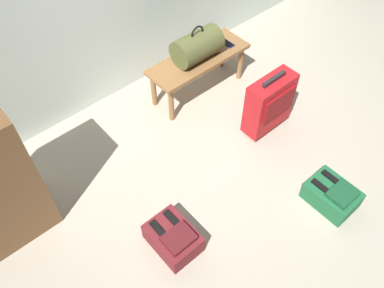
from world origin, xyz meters
The scene contains 7 objects.
ground_plane centered at (0.00, 0.00, 0.00)m, with size 6.60×6.60×0.00m, color #B2A893.
bench centered at (0.41, 1.04, 0.35)m, with size 1.00×0.36×0.41m.
duffel_bag_olive centered at (0.39, 1.04, 0.54)m, with size 0.44×0.26×0.34m.
cell_phone centered at (0.75, 1.01, 0.41)m, with size 0.07×0.14×0.01m.
suitcase_upright_red centered at (0.54, 0.27, 0.31)m, with size 0.45×0.21×0.60m.
backpack_green centered at (0.34, -0.60, 0.09)m, with size 0.28×0.38×0.21m.
backpack_maroon centered at (-0.81, -0.07, 0.09)m, with size 0.28×0.38×0.21m.
Camera 1 is at (-1.54, -1.11, 2.70)m, focal length 36.90 mm.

